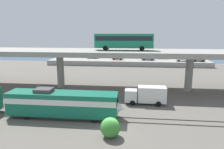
{
  "coord_description": "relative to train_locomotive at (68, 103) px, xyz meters",
  "views": [
    {
      "loc": [
        2.38,
        -22.42,
        11.91
      ],
      "look_at": [
        -2.47,
        21.92,
        2.66
      ],
      "focal_mm": 32.78,
      "sensor_mm": 36.0,
      "label": 1
    }
  ],
  "objects": [
    {
      "name": "parked_car_4",
      "position": [
        26.27,
        47.9,
        0.35
      ],
      "size": [
        4.67,
        1.93,
        1.5
      ],
      "rotation": [
        0.0,
        0.0,
        3.14
      ],
      "color": "silver",
      "rests_on": "pier_parking_lot"
    },
    {
      "name": "harbor_water",
      "position": [
        6.75,
        74.0,
        -2.19
      ],
      "size": [
        140.0,
        36.0,
        0.01
      ],
      "primitive_type": "cube",
      "color": "#2D5170",
      "rests_on": "ground_plane"
    },
    {
      "name": "train_locomotive",
      "position": [
        0.0,
        0.0,
        0.0
      ],
      "size": [
        16.57,
        3.04,
        4.18
      ],
      "color": "#14664C",
      "rests_on": "ground_plane"
    },
    {
      "name": "parked_car_2",
      "position": [
        31.75,
        48.09,
        0.35
      ],
      "size": [
        4.11,
        1.98,
        1.5
      ],
      "rotation": [
        0.0,
        0.0,
        3.14
      ],
      "color": "#515459",
      "rests_on": "pier_parking_lot"
    },
    {
      "name": "parked_car_5",
      "position": [
        2.89,
        49.48,
        0.34
      ],
      "size": [
        4.02,
        1.85,
        1.5
      ],
      "color": "maroon",
      "rests_on": "pier_parking_lot"
    },
    {
      "name": "rail_strip_far",
      "position": [
        6.75,
        0.75,
        -2.13
      ],
      "size": [
        110.0,
        0.12,
        0.12
      ],
      "primitive_type": "cube",
      "color": "#59544C",
      "rests_on": "ground_plane"
    },
    {
      "name": "ground_plane",
      "position": [
        6.75,
        -4.0,
        -2.19
      ],
      "size": [
        260.0,
        260.0,
        0.0
      ],
      "primitive_type": "plane",
      "color": "#605B54"
    },
    {
      "name": "service_truck_west",
      "position": [
        11.32,
        6.94,
        -0.56
      ],
      "size": [
        6.8,
        2.46,
        3.04
      ],
      "rotation": [
        0.0,
        0.0,
        3.14
      ],
      "color": "silver",
      "rests_on": "ground_plane"
    },
    {
      "name": "rail_strip_near",
      "position": [
        6.75,
        -0.75,
        -2.13
      ],
      "size": [
        110.0,
        0.12,
        0.12
      ],
      "primitive_type": "cube",
      "color": "#59544C",
      "rests_on": "ground_plane"
    },
    {
      "name": "parked_car_3",
      "position": [
        14.19,
        49.5,
        0.35
      ],
      "size": [
        4.67,
        1.89,
        1.5
      ],
      "rotation": [
        0.0,
        0.0,
        3.14
      ],
      "color": "navy",
      "rests_on": "pier_parking_lot"
    },
    {
      "name": "parked_car_1",
      "position": [
        19.81,
        53.92,
        0.35
      ],
      "size": [
        4.5,
        1.93,
        1.5
      ],
      "color": "#9E998C",
      "rests_on": "pier_parking_lot"
    },
    {
      "name": "pier_parking_lot",
      "position": [
        6.75,
        51.0,
        -1.31
      ],
      "size": [
        58.88,
        12.49,
        1.77
      ],
      "primitive_type": "cube",
      "color": "gray",
      "rests_on": "ground_plane"
    },
    {
      "name": "parked_car_0",
      "position": [
        -7.24,
        52.69,
        0.35
      ],
      "size": [
        4.46,
        1.84,
        1.5
      ],
      "color": "#B7B7BC",
      "rests_on": "pier_parking_lot"
    },
    {
      "name": "shrub_right",
      "position": [
        6.56,
        -4.81,
        -1.04
      ],
      "size": [
        2.31,
        2.31,
        2.31
      ],
      "primitive_type": "sphere",
      "color": "#398633",
      "rests_on": "ground_plane"
    },
    {
      "name": "transit_bus_on_overpass",
      "position": [
        6.92,
        16.42,
        8.07
      ],
      "size": [
        12.0,
        2.68,
        3.4
      ],
      "color": "#197A56",
      "rests_on": "highway_overpass"
    },
    {
      "name": "highway_overpass",
      "position": [
        6.75,
        16.0,
        5.28
      ],
      "size": [
        96.0,
        10.94,
        8.21
      ],
      "color": "gray",
      "rests_on": "ground_plane"
    }
  ]
}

